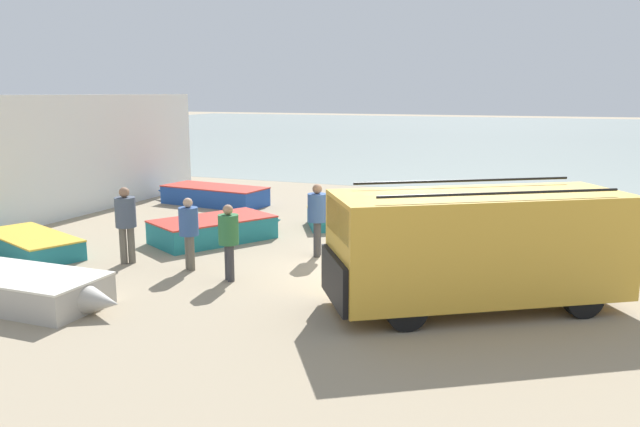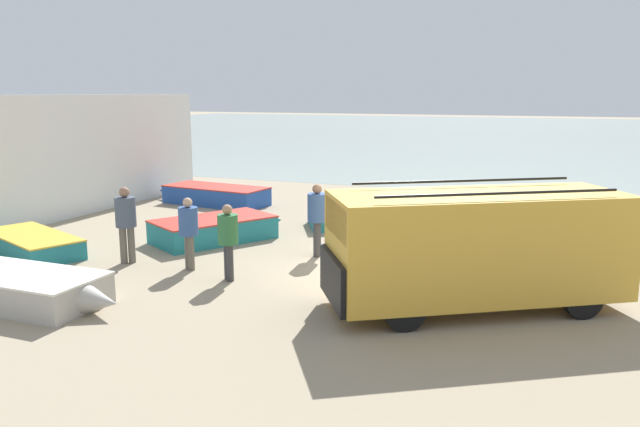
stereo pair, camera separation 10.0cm
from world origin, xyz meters
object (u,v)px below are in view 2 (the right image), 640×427
at_px(fishing_rowboat_2, 545,230).
at_px(fishing_rowboat_3, 217,229).
at_px(parked_van, 476,245).
at_px(fishing_rowboat_4, 30,243).
at_px(fisherman_2, 126,218).
at_px(fisherman_3, 228,235).
at_px(fishing_rowboat_0, 213,195).
at_px(fishing_rowboat_1, 28,289).
at_px(fisherman_0, 317,213).
at_px(fisherman_1, 188,227).
at_px(fishing_rowboat_5, 381,217).

distance_m(fishing_rowboat_2, fishing_rowboat_3, 8.97).
distance_m(parked_van, fishing_rowboat_4, 11.01).
bearing_deg(fisherman_2, fisherman_3, -137.91).
xyz_separation_m(parked_van, fisherman_2, (-8.07, 0.12, -0.12)).
relative_size(fishing_rowboat_3, fisherman_3, 2.35).
xyz_separation_m(fishing_rowboat_0, fishing_rowboat_3, (3.11, -4.81, -0.02)).
xyz_separation_m(fishing_rowboat_3, fishing_rowboat_4, (-3.65, -2.98, -0.07)).
height_order(fishing_rowboat_4, fisherman_3, fisherman_3).
bearing_deg(fisherman_3, fishing_rowboat_0, 74.98).
xyz_separation_m(fishing_rowboat_1, fishing_rowboat_3, (0.58, 5.93, 0.02)).
xyz_separation_m(parked_van, fishing_rowboat_2, (1.01, 6.26, -0.93)).
distance_m(fishing_rowboat_2, fisherman_3, 8.94).
bearing_deg(fishing_rowboat_2, fishing_rowboat_4, 7.64).
relative_size(parked_van, fishing_rowboat_2, 1.34).
relative_size(fisherman_2, fisherman_3, 1.10).
xyz_separation_m(fisherman_0, fisherman_1, (-2.25, -2.19, -0.08)).
bearing_deg(fishing_rowboat_0, fishing_rowboat_5, 175.38).
relative_size(fishing_rowboat_4, fisherman_0, 2.18).
height_order(fishing_rowboat_3, fisherman_1, fisherman_1).
xyz_separation_m(fishing_rowboat_5, fisherman_0, (-0.46, -4.02, 0.82)).
relative_size(fishing_rowboat_5, fisherman_1, 2.95).
bearing_deg(fishing_rowboat_2, fishing_rowboat_5, -21.95).
bearing_deg(fishing_rowboat_3, fishing_rowboat_2, -38.69).
distance_m(fishing_rowboat_5, fisherman_1, 6.82).
height_order(parked_van, fishing_rowboat_2, parked_van).
bearing_deg(fishing_rowboat_0, parked_van, 149.98).
distance_m(fisherman_2, fisherman_3, 2.94).
bearing_deg(fishing_rowboat_0, fishing_rowboat_2, 179.17).
distance_m(fishing_rowboat_0, fishing_rowboat_2, 11.54).
bearing_deg(fisherman_1, fishing_rowboat_2, -17.26).
bearing_deg(fisherman_1, fishing_rowboat_1, -171.86).
distance_m(fishing_rowboat_4, fisherman_0, 7.29).
distance_m(parked_van, fishing_rowboat_3, 7.94).
relative_size(fishing_rowboat_2, fisherman_3, 2.54).
xyz_separation_m(fishing_rowboat_2, fisherman_1, (-7.41, -6.06, 0.72)).
relative_size(fishing_rowboat_2, fishing_rowboat_5, 0.86).
relative_size(fisherman_0, fisherman_3, 1.08).
distance_m(fishing_rowboat_2, fisherman_0, 6.49).
bearing_deg(parked_van, fisherman_2, -33.37).
relative_size(fishing_rowboat_0, fisherman_0, 2.62).
bearing_deg(fisherman_0, fishing_rowboat_4, 5.19).
bearing_deg(fisherman_0, fishing_rowboat_3, -24.20).
distance_m(fishing_rowboat_0, fishing_rowboat_5, 6.88).
height_order(fishing_rowboat_0, fisherman_1, fisherman_1).
bearing_deg(fisherman_2, fisherman_1, -128.96).
bearing_deg(fishing_rowboat_4, parked_van, -158.30).
relative_size(fishing_rowboat_2, fishing_rowboat_4, 1.07).
height_order(fishing_rowboat_4, fisherman_1, fisherman_1).
bearing_deg(fisherman_1, fishing_rowboat_3, 52.16).
bearing_deg(fishing_rowboat_4, fishing_rowboat_2, -130.75).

